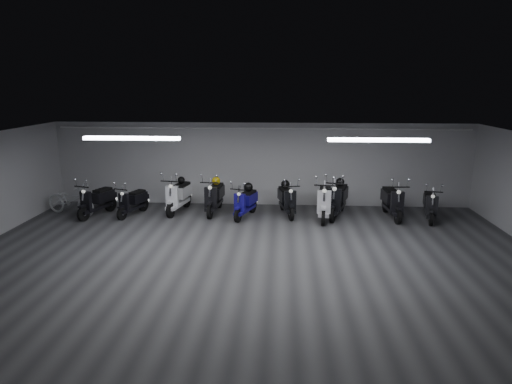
# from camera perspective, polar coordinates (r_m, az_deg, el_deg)

# --- Properties ---
(floor) EXTENTS (14.00, 10.00, 0.01)m
(floor) POSITION_cam_1_polar(r_m,az_deg,el_deg) (10.49, -0.74, -8.88)
(floor) COLOR #38383B
(floor) RESTS_ON ground
(ceiling) EXTENTS (14.00, 10.00, 0.01)m
(ceiling) POSITION_cam_1_polar(r_m,az_deg,el_deg) (9.76, -0.79, 6.53)
(ceiling) COLOR gray
(ceiling) RESTS_ON ground
(back_wall) EXTENTS (14.00, 0.01, 2.80)m
(back_wall) POSITION_cam_1_polar(r_m,az_deg,el_deg) (14.91, 0.64, 3.60)
(back_wall) COLOR #B0B0B3
(back_wall) RESTS_ON ground
(front_wall) EXTENTS (14.00, 0.01, 2.80)m
(front_wall) POSITION_cam_1_polar(r_m,az_deg,el_deg) (5.39, -4.79, -15.53)
(front_wall) COLOR #B0B0B3
(front_wall) RESTS_ON ground
(fluor_strip_left) EXTENTS (2.40, 0.18, 0.08)m
(fluor_strip_left) POSITION_cam_1_polar(r_m,az_deg,el_deg) (11.36, -15.78, 6.71)
(fluor_strip_left) COLOR white
(fluor_strip_left) RESTS_ON ceiling
(fluor_strip_right) EXTENTS (2.40, 0.18, 0.08)m
(fluor_strip_right) POSITION_cam_1_polar(r_m,az_deg,el_deg) (10.98, 15.54, 6.50)
(fluor_strip_right) COLOR white
(fluor_strip_right) RESTS_ON ceiling
(conduit) EXTENTS (13.60, 0.05, 0.05)m
(conduit) POSITION_cam_1_polar(r_m,az_deg,el_deg) (14.66, 0.64, 8.23)
(conduit) COLOR white
(conduit) RESTS_ON back_wall
(scooter_0) EXTENTS (1.15, 1.86, 1.32)m
(scooter_0) POSITION_cam_1_polar(r_m,az_deg,el_deg) (14.60, -19.96, -0.44)
(scooter_0) COLOR black
(scooter_0) RESTS_ON floor
(scooter_1) EXTENTS (1.02, 1.68, 1.19)m
(scooter_1) POSITION_cam_1_polar(r_m,az_deg,el_deg) (14.33, -15.72, -0.66)
(scooter_1) COLOR black
(scooter_1) RESTS_ON floor
(scooter_2) EXTENTS (0.98, 2.01, 1.44)m
(scooter_2) POSITION_cam_1_polar(r_m,az_deg,el_deg) (14.33, -10.01, 0.17)
(scooter_2) COLOR white
(scooter_2) RESTS_ON floor
(scooter_3) EXTENTS (0.80, 1.94, 1.41)m
(scooter_3) POSITION_cam_1_polar(r_m,az_deg,el_deg) (14.08, -5.40, 0.02)
(scooter_3) COLOR black
(scooter_3) RESTS_ON floor
(scooter_4) EXTENTS (1.08, 1.77, 1.25)m
(scooter_4) POSITION_cam_1_polar(r_m,az_deg,el_deg) (13.59, -1.38, -0.76)
(scooter_4) COLOR navy
(scooter_4) RESTS_ON floor
(scooter_5) EXTENTS (0.96, 1.85, 1.31)m
(scooter_5) POSITION_cam_1_polar(r_m,az_deg,el_deg) (13.85, 4.02, -0.38)
(scooter_5) COLOR black
(scooter_5) RESTS_ON floor
(scooter_6) EXTENTS (0.90, 2.07, 1.49)m
(scooter_6) POSITION_cam_1_polar(r_m,az_deg,el_deg) (13.56, 8.88, -0.44)
(scooter_6) COLOR silver
(scooter_6) RESTS_ON floor
(scooter_7) EXTENTS (1.25, 2.10, 1.48)m
(scooter_7) POSITION_cam_1_polar(r_m,az_deg,el_deg) (13.87, 10.55, -0.20)
(scooter_7) COLOR black
(scooter_7) RESTS_ON floor
(scooter_8) EXTENTS (0.73, 1.91, 1.39)m
(scooter_8) POSITION_cam_1_polar(r_m,az_deg,el_deg) (14.14, 17.26, -0.52)
(scooter_8) COLOR black
(scooter_8) RESTS_ON floor
(scooter_9) EXTENTS (0.92, 1.78, 1.26)m
(scooter_9) POSITION_cam_1_polar(r_m,az_deg,el_deg) (14.32, 21.65, -0.98)
(scooter_9) COLOR black
(scooter_9) RESTS_ON floor
(bicycle) EXTENTS (1.91, 1.16, 1.16)m
(bicycle) POSITION_cam_1_polar(r_m,az_deg,el_deg) (15.08, -22.89, -0.57)
(bicycle) COLOR silver
(bicycle) RESTS_ON floor
(helmet_0) EXTENTS (0.24, 0.24, 0.24)m
(helmet_0) POSITION_cam_1_polar(r_m,az_deg,el_deg) (14.50, -9.64, 1.53)
(helmet_0) COLOR black
(helmet_0) RESTS_ON scooter_2
(helmet_1) EXTENTS (0.27, 0.27, 0.27)m
(helmet_1) POSITION_cam_1_polar(r_m,az_deg,el_deg) (14.07, 10.83, 1.28)
(helmet_1) COLOR black
(helmet_1) RESTS_ON scooter_7
(helmet_2) EXTENTS (0.28, 0.28, 0.28)m
(helmet_2) POSITION_cam_1_polar(r_m,az_deg,el_deg) (14.02, 3.81, 1.03)
(helmet_2) COLOR black
(helmet_2) RESTS_ON scooter_5
(helmet_3) EXTENTS (0.27, 0.27, 0.27)m
(helmet_3) POSITION_cam_1_polar(r_m,az_deg,el_deg) (14.26, -5.18, 1.46)
(helmet_3) COLOR gold
(helmet_3) RESTS_ON scooter_3
(helmet_4) EXTENTS (0.29, 0.29, 0.29)m
(helmet_4) POSITION_cam_1_polar(r_m,az_deg,el_deg) (13.73, -0.99, 0.65)
(helmet_4) COLOR black
(helmet_4) RESTS_ON scooter_4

